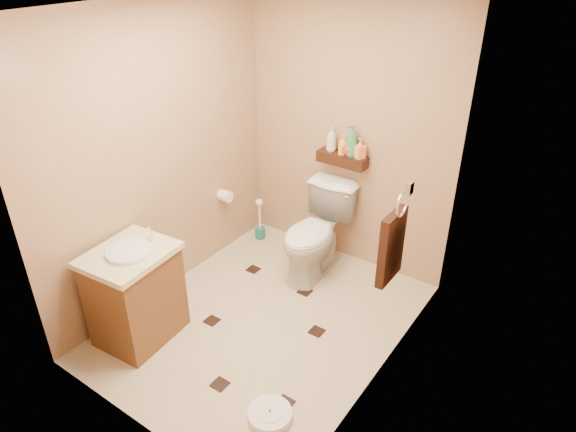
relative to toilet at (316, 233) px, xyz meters
The scene contains 19 objects.
ground 0.93m from the toilet, 86.92° to the right, with size 2.50×2.50×0.00m, color beige.
wall_back 0.90m from the toilet, 83.88° to the left, with size 2.00×0.04×2.40m, color tan.
wall_front 2.23m from the toilet, 88.77° to the right, with size 2.00×0.04×2.40m, color tan.
wall_left 1.49m from the toilet, 138.94° to the right, with size 0.04×2.50×2.40m, color tan.
wall_right 1.55m from the toilet, 38.53° to the right, with size 0.04×2.50×2.40m, color tan.
ceiling 2.16m from the toilet, 86.92° to the right, with size 2.00×2.50×0.02m, color silver.
wall_shelf 0.70m from the toilet, 82.45° to the left, with size 0.46×0.14×0.10m, color #34190E.
floor_accents 0.99m from the toilet, 83.27° to the right, with size 1.25×1.34×0.01m.
toilet is the anchor object (origin of this frame).
vanity 1.64m from the toilet, 113.58° to the right, with size 0.57×0.67×0.89m.
bathroom_scale 1.74m from the toilet, 67.54° to the right, with size 0.30×0.30×0.06m.
toilet_brush 0.83m from the toilet, 167.15° to the left, with size 0.10×0.10×0.45m.
towel_ring 1.24m from the toilet, 31.28° to the right, with size 0.12×0.30×0.76m.
toilet_paper 0.93m from the toilet, 168.51° to the right, with size 0.12×0.11×0.12m.
bottle_a 0.85m from the toilet, 102.10° to the left, with size 0.09×0.09×0.23m, color silver.
bottle_b 0.82m from the toilet, 81.96° to the left, with size 0.08×0.08×0.17m, color yellow.
bottle_c 0.82m from the toilet, 73.02° to the left, with size 0.12×0.12×0.16m, color red.
bottle_d 0.88m from the toilet, 69.24° to the left, with size 0.11×0.11×0.28m, color #319559.
bottle_e 0.85m from the toilet, 57.98° to the left, with size 0.08×0.08×0.18m, color #FF9254.
Camera 1 is at (2.00, -2.54, 2.79)m, focal length 32.00 mm.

